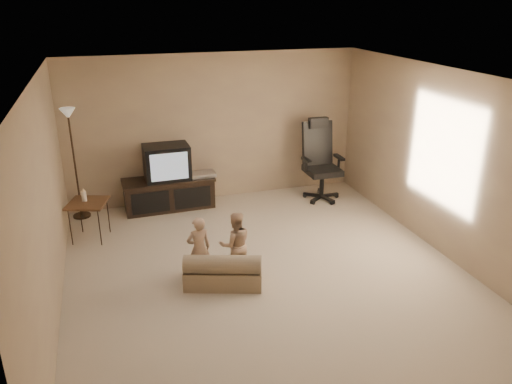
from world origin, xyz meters
TOP-DOWN VIEW (x-y plane):
  - floor at (0.00, 0.00)m, footprint 5.50×5.50m
  - room_shell at (0.00, 0.00)m, footprint 5.50×5.50m
  - tv_stand at (-0.87, 2.49)m, footprint 1.54×0.59m
  - office_chair at (1.72, 2.15)m, footprint 0.68×0.69m
  - side_table at (-2.15, 1.69)m, footprint 0.66×0.66m
  - floor_lamp at (-2.30, 2.55)m, footprint 0.28×0.28m
  - child_sofa at (-0.59, -0.13)m, footprint 1.06×0.80m
  - toddler_left at (-0.84, 0.09)m, footprint 0.34×0.27m
  - toddler_right at (-0.38, 0.06)m, footprint 0.43×0.25m

SIDE VIEW (x-z plane):
  - floor at x=0.00m, z-range 0.00..0.00m
  - child_sofa at x=-0.59m, z-range -0.04..0.42m
  - toddler_left at x=-0.84m, z-range 0.00..0.85m
  - toddler_right at x=-0.38m, z-range 0.00..0.87m
  - tv_stand at x=-0.87m, z-range -0.09..1.00m
  - office_chair at x=1.72m, z-range -0.20..1.21m
  - side_table at x=-2.15m, z-range 0.17..0.96m
  - floor_lamp at x=-2.30m, z-range 0.41..2.19m
  - room_shell at x=0.00m, z-range -1.23..4.27m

